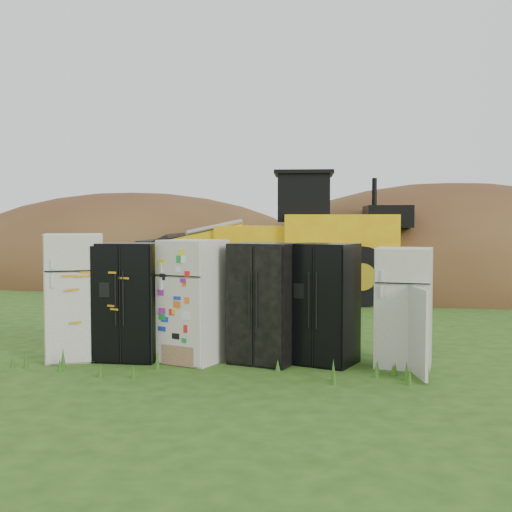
% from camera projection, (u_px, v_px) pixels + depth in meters
% --- Properties ---
extents(ground, '(120.00, 120.00, 0.00)m').
position_uv_depth(ground, '(233.00, 362.00, 9.31)').
color(ground, '#294713').
rests_on(ground, ground).
extents(fridge_leftmost, '(1.04, 1.02, 1.86)m').
position_uv_depth(fridge_leftmost, '(74.00, 296.00, 9.48)').
color(fridge_leftmost, silver).
rests_on(fridge_leftmost, ground).
extents(fridge_black_side, '(0.95, 0.77, 1.72)m').
position_uv_depth(fridge_black_side, '(129.00, 301.00, 9.44)').
color(fridge_black_side, black).
rests_on(fridge_black_side, ground).
extents(fridge_sticker, '(1.02, 0.99, 1.77)m').
position_uv_depth(fridge_sticker, '(193.00, 301.00, 9.30)').
color(fridge_sticker, silver).
rests_on(fridge_sticker, ground).
extents(fridge_dark_mid, '(1.08, 0.98, 1.73)m').
position_uv_depth(fridge_dark_mid, '(265.00, 303.00, 9.22)').
color(fridge_dark_mid, black).
rests_on(fridge_dark_mid, ground).
extents(fridge_black_right, '(1.08, 1.01, 1.72)m').
position_uv_depth(fridge_black_right, '(324.00, 304.00, 9.17)').
color(fridge_black_right, black).
rests_on(fridge_black_right, ground).
extents(fridge_open_door, '(0.89, 0.84, 1.67)m').
position_uv_depth(fridge_open_door, '(404.00, 307.00, 9.02)').
color(fridge_open_door, silver).
rests_on(fridge_open_door, ground).
extents(wheel_loader, '(6.94, 2.90, 3.34)m').
position_uv_depth(wheel_loader, '(271.00, 236.00, 16.73)').
color(wheel_loader, yellow).
rests_on(wheel_loader, ground).
extents(dirt_mound_right, '(13.67, 10.03, 6.48)m').
position_uv_depth(dirt_mound_right, '(449.00, 288.00, 19.92)').
color(dirt_mound_right, '#4A2917').
rests_on(dirt_mound_right, ground).
extents(dirt_mound_left, '(14.83, 11.12, 6.28)m').
position_uv_depth(dirt_mound_left, '(133.00, 276.00, 24.12)').
color(dirt_mound_left, '#4A2917').
rests_on(dirt_mound_left, ground).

